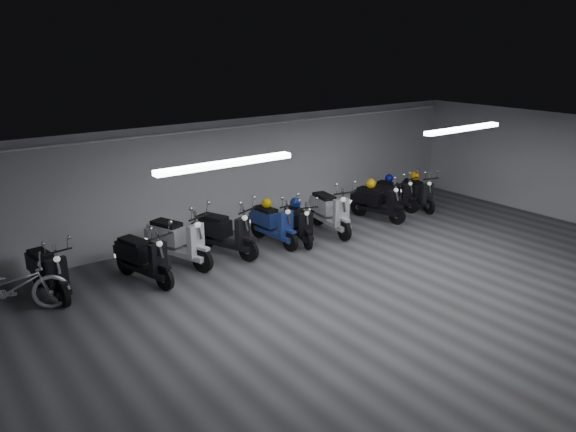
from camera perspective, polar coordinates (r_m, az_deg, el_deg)
floor at (r=10.72m, az=11.04°, el=-8.00°), size 14.00×10.00×0.01m
ceiling at (r=9.85m, az=12.00°, el=6.92°), size 14.00×10.00×0.01m
back_wall at (r=13.89m, az=-3.99°, el=4.39°), size 14.00×0.01×2.80m
fluor_strip_left at (r=8.73m, az=-6.40°, el=5.41°), size 2.40×0.18×0.08m
fluor_strip_right at (r=12.80m, az=17.65°, el=8.59°), size 2.40×0.18×0.08m
conduit at (r=13.59m, az=-3.90°, el=9.34°), size 13.60×0.05×0.05m
scooter_0 at (r=11.11m, az=-23.65°, el=-4.56°), size 0.81×1.83×1.31m
scooter_1 at (r=11.15m, az=-14.78°, el=-3.42°), size 1.06×1.92×1.36m
scooter_2 at (r=11.80m, az=-11.31°, el=-1.67°), size 1.28×2.10×1.48m
scooter_3 at (r=12.19m, az=-6.56°, el=-0.95°), size 1.28×2.01×1.42m
scooter_4 at (r=12.82m, az=-1.51°, el=-0.10°), size 0.70×1.82×1.33m
scooter_5 at (r=12.99m, az=1.16°, el=-0.10°), size 0.99×1.74×1.23m
scooter_6 at (r=13.62m, az=4.44°, el=1.20°), size 0.99×2.04×1.46m
scooter_7 at (r=14.78m, az=9.33°, el=2.07°), size 0.96×1.87×1.33m
scooter_8 at (r=15.84m, az=11.04°, el=2.81°), size 0.82×1.70×1.21m
scooter_9 at (r=16.02m, az=13.38°, el=2.88°), size 0.99×1.76×1.24m
bicycle at (r=10.71m, az=-26.81°, el=-6.13°), size 1.98×1.12×1.21m
helmet_0 at (r=13.11m, az=0.80°, el=1.36°), size 0.27×0.27×0.27m
helmet_1 at (r=14.83m, az=8.57°, el=3.34°), size 0.27×0.27×0.27m
helmet_2 at (r=16.14m, az=12.99°, el=4.06°), size 0.28×0.28×0.28m
helmet_3 at (r=12.93m, az=-2.22°, el=1.35°), size 0.25×0.25×0.25m
helmet_4 at (r=15.89m, az=10.41°, el=3.87°), size 0.23×0.23×0.23m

